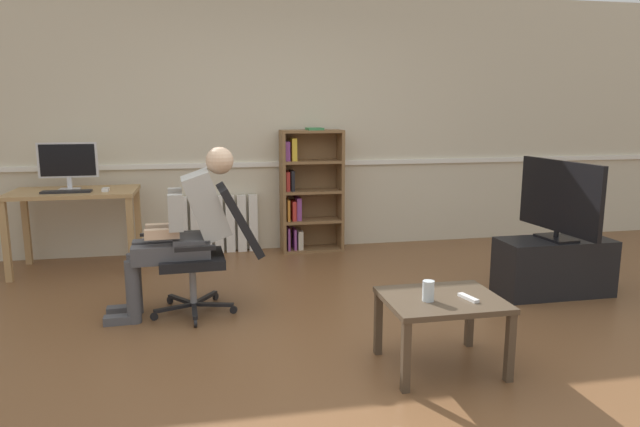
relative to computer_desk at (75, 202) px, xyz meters
The scene contains 15 objects.
ground_plane 2.95m from the computer_desk, 48.26° to the right, with size 18.00×18.00×0.00m, color brown.
back_wall 2.10m from the computer_desk, 14.60° to the left, with size 12.00×0.13×2.70m.
computer_desk is the anchor object (origin of this frame).
imac_monitor 0.38m from the computer_desk, 120.63° to the left, with size 0.53×0.14×0.44m.
keyboard 0.19m from the computer_desk, 102.16° to the right, with size 0.43×0.12×0.02m, color black.
computer_mouse 0.35m from the computer_desk, 21.68° to the right, with size 0.06×0.10×0.03m, color white.
bookshelf 2.28m from the computer_desk, ahead, with size 0.65×0.29×1.31m.
radiator 1.42m from the computer_desk, 16.43° to the left, with size 0.82×0.08×0.61m.
office_chair 1.87m from the computer_desk, 48.27° to the right, with size 0.84×0.62×0.96m.
person_seated 1.75m from the computer_desk, 53.39° to the right, with size 0.96×0.40×1.24m.
tv_stand 4.28m from the computer_desk, 21.35° to the right, with size 0.92×0.39×0.46m.
tv_screen 4.27m from the computer_desk, 21.34° to the right, with size 0.22×0.93×0.64m.
coffee_table 3.65m from the computer_desk, 46.07° to the right, with size 0.67×0.55×0.43m.
drinking_glass 3.60m from the computer_desk, 47.73° to the right, with size 0.07×0.07×0.12m, color silver.
spare_remote 3.78m from the computer_desk, 45.30° to the right, with size 0.04×0.15×0.02m, color white.
Camera 1 is at (-0.72, -3.41, 1.52)m, focal length 31.86 mm.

